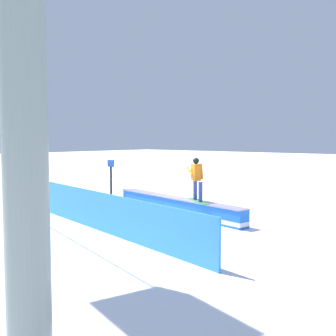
{
  "coord_description": "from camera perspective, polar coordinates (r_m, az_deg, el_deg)",
  "views": [
    {
      "loc": [
        -9.55,
        11.33,
        2.77
      ],
      "look_at": [
        -0.56,
        1.1,
        1.77
      ],
      "focal_mm": 43.92,
      "sensor_mm": 36.0,
      "label": 1
    }
  ],
  "objects": [
    {
      "name": "trail_marker",
      "position": [
        17.8,
        -7.91,
        -1.6
      ],
      "size": [
        0.4,
        0.1,
        1.83
      ],
      "color": "#262628",
      "rests_on": "ground_plane"
    },
    {
      "name": "grind_box",
      "position": [
        15.02,
        1.16,
        -5.36
      ],
      "size": [
        6.48,
        1.66,
        0.62
      ],
      "color": "blue",
      "rests_on": "ground_plane"
    },
    {
      "name": "snowboarder",
      "position": [
        14.15,
        3.97,
        -1.28
      ],
      "size": [
        1.43,
        1.07,
        1.48
      ],
      "color": "#328746",
      "rests_on": "grind_box"
    },
    {
      "name": "ground_plane",
      "position": [
        15.07,
        1.16,
        -6.4
      ],
      "size": [
        120.0,
        120.0,
        0.0
      ],
      "primitive_type": "plane",
      "color": "white"
    },
    {
      "name": "safety_fence",
      "position": [
        12.5,
        -9.49,
        -5.95
      ],
      "size": [
        9.85,
        1.83,
        1.16
      ],
      "primitive_type": "cube",
      "rotation": [
        0.0,
        0.0,
        -0.18
      ],
      "color": "#3184E7",
      "rests_on": "ground_plane"
    }
  ]
}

